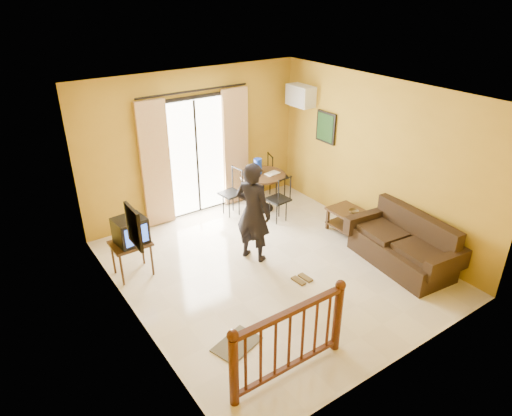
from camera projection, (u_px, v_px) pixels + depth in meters
ground at (272, 268)px, 7.41m from camera, size 5.00×5.00×0.00m
room_shell at (273, 170)px, 6.65m from camera, size 5.00×5.00×5.00m
balcony_door at (197, 156)px, 8.67m from camera, size 2.25×0.14×2.46m
tv_table at (131, 247)px, 7.03m from camera, size 0.58×0.48×0.58m
television at (130, 230)px, 6.92m from camera, size 0.49×0.46×0.41m
picture_left at (134, 227)px, 5.45m from camera, size 0.05×0.42×0.52m
dining_table at (262, 181)px, 9.04m from camera, size 0.92×0.92×0.76m
water_jug at (258, 166)px, 8.94m from camera, size 0.16×0.16×0.30m
serving_tray at (272, 173)px, 8.98m from camera, size 0.30×0.22×0.02m
dining_chairs at (262, 209)px, 9.29m from camera, size 1.77×1.41×0.95m
air_conditioner at (300, 96)px, 8.94m from camera, size 0.31×0.60×0.40m
botanical_print at (326, 127)px, 8.75m from camera, size 0.05×0.50×0.60m
coffee_table at (354, 221)px, 8.23m from camera, size 0.55×0.99×0.44m
bowl at (354, 212)px, 8.17m from camera, size 0.20×0.20×0.06m
sofa at (404, 246)px, 7.40m from camera, size 0.99×1.87×0.86m
standing_person at (253, 212)px, 7.31m from camera, size 0.63×0.73×1.70m
stair_balustrade at (290, 337)px, 5.18m from camera, size 1.63×0.13×1.04m
doormat at (237, 344)px, 5.84m from camera, size 0.69×0.56×0.02m
sandals at (302, 279)px, 7.10m from camera, size 0.26×0.26×0.03m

